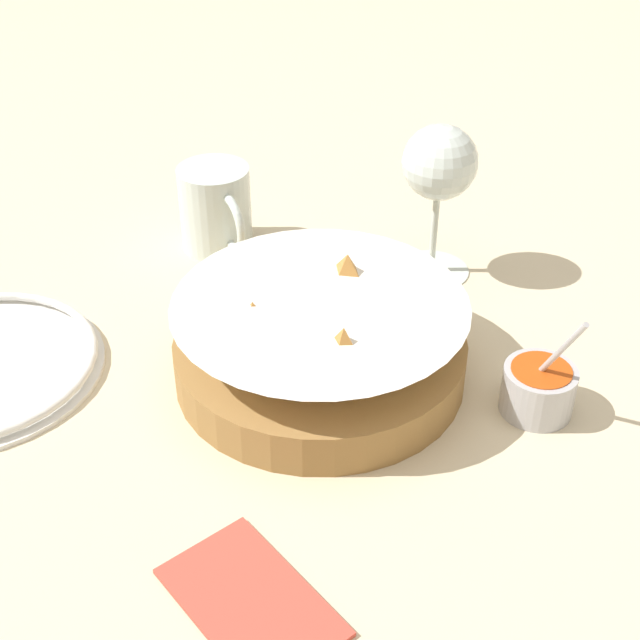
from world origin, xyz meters
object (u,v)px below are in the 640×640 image
(wine_glass, at_px, (439,169))
(beer_mug, at_px, (216,211))
(sauce_cup, at_px, (539,388))
(food_basket, at_px, (321,343))

(wine_glass, height_order, beer_mug, wine_glass)
(sauce_cup, distance_m, beer_mug, 0.40)
(food_basket, xyz_separation_m, sauce_cup, (0.13, 0.14, -0.01))
(sauce_cup, height_order, beer_mug, sauce_cup)
(food_basket, xyz_separation_m, wine_glass, (-0.10, 0.18, 0.08))
(food_basket, height_order, beer_mug, food_basket)
(wine_glass, relative_size, beer_mug, 1.43)
(wine_glass, bearing_deg, beer_mug, -130.67)
(food_basket, distance_m, wine_glass, 0.22)
(wine_glass, bearing_deg, sauce_cup, -10.96)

